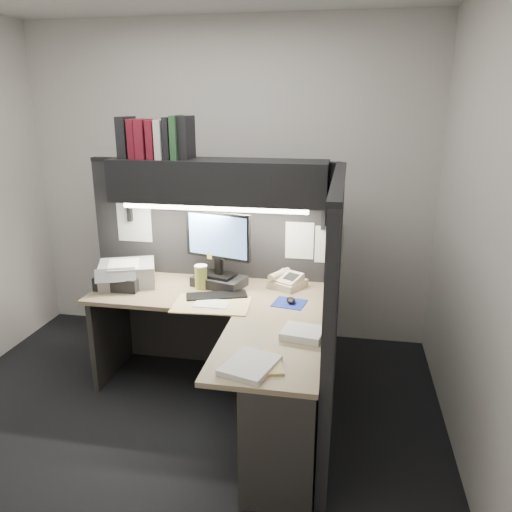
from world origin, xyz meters
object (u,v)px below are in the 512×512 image
telephone (288,281)px  printer (127,274)px  keyboard (217,296)px  notebook_stack (121,280)px  desk (238,371)px  overhead_shelf (218,181)px  coffee_cup (201,278)px  monitor (219,257)px

telephone → printer: bearing=-144.1°
telephone → printer: size_ratio=0.56×
printer → keyboard: bearing=-33.0°
notebook_stack → desk: bearing=-28.6°
desk → notebook_stack: 1.19m
overhead_shelf → desk: bearing=-68.2°
telephone → notebook_stack: size_ratio=0.69×
telephone → overhead_shelf: bearing=-150.5°
notebook_stack → coffee_cup: bearing=6.9°
coffee_cup → printer: coffee_cup is taller
printer → notebook_stack: printer is taller
overhead_shelf → monitor: size_ratio=2.77×
monitor → notebook_stack: bearing=-152.6°
overhead_shelf → telephone: 0.89m
overhead_shelf → keyboard: overhead_shelf is taller
coffee_cup → telephone: bearing=12.8°
overhead_shelf → keyboard: (0.05, -0.29, -0.76)m
notebook_stack → overhead_shelf: bearing=16.4°
printer → monitor: bearing=-15.3°
coffee_cup → desk: bearing=-56.4°
telephone → coffee_cup: (-0.62, -0.14, 0.04)m
monitor → telephone: bearing=23.9°
keyboard → coffee_cup: 0.23m
keyboard → desk: bearing=-80.7°
desk → coffee_cup: coffee_cup is taller
notebook_stack → keyboard: bearing=-6.1°
desk → printer: 1.21m
telephone → notebook_stack: 1.23m
desk → overhead_shelf: overhead_shelf is taller
printer → notebook_stack: (-0.02, -0.06, -0.03)m
keyboard → coffee_cup: size_ratio=2.53×
overhead_shelf → coffee_cup: bearing=-129.2°
desk → telephone: size_ratio=7.54×
coffee_cup → notebook_stack: bearing=-173.1°
monitor → keyboard: (0.04, -0.22, -0.21)m
keyboard → printer: (-0.73, 0.14, 0.07)m
printer → coffee_cup: bearing=-21.0°
overhead_shelf → keyboard: 0.81m
monitor → desk: bearing=-50.8°
desk → coffee_cup: (-0.41, 0.62, 0.37)m
monitor → coffee_cup: 0.20m
desk → telephone: telephone is taller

